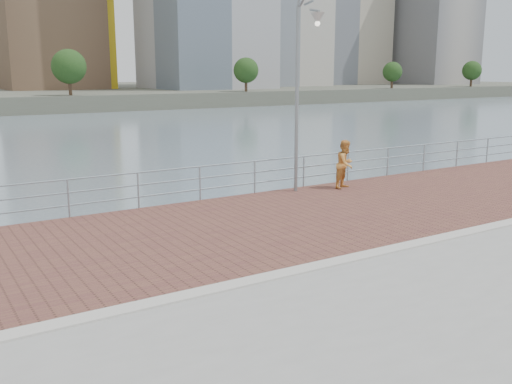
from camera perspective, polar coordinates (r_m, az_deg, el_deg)
water at (r=12.85m, az=4.94°, el=-16.19°), size 400.00×400.00×0.00m
brick_lane at (r=14.91m, az=-3.28°, el=-3.76°), size 40.00×6.80×0.02m
curb at (r=12.02m, az=5.12°, el=-7.63°), size 40.00×0.40×0.06m
guardrail at (r=17.73m, az=-8.62°, el=0.93°), size 39.06×0.06×1.13m
street_lamp at (r=18.82m, az=4.99°, el=12.89°), size 0.45×1.30×6.13m
bystander at (r=20.17m, az=8.93°, el=2.77°), size 1.00×0.89×1.69m
shoreline_trees at (r=90.42m, az=-14.39°, el=11.72°), size 169.13×4.98×6.64m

